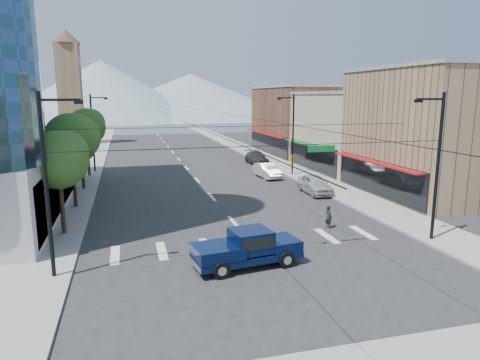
{
  "coord_description": "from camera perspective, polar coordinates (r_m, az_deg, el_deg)",
  "views": [
    {
      "loc": [
        -7.06,
        -22.24,
        8.76
      ],
      "look_at": [
        0.49,
        6.11,
        3.0
      ],
      "focal_mm": 32.0,
      "sensor_mm": 36.0,
      "label": 1
    }
  ],
  "objects": [
    {
      "name": "ground",
      "position": [
        24.93,
        2.56,
        -9.48
      ],
      "size": [
        160.0,
        160.0,
        0.0
      ],
      "primitive_type": "plane",
      "color": "#28282B",
      "rests_on": "ground"
    },
    {
      "name": "sidewalk_left",
      "position": [
        63.04,
        -19.28,
        2.56
      ],
      "size": [
        4.0,
        120.0,
        0.15
      ],
      "primitive_type": "cube",
      "color": "gray",
      "rests_on": "ground"
    },
    {
      "name": "sidewalk_right",
      "position": [
        65.67,
        2.09,
        3.5
      ],
      "size": [
        4.0,
        120.0,
        0.15
      ],
      "primitive_type": "cube",
      "color": "gray",
      "rests_on": "ground"
    },
    {
      "name": "shop_near",
      "position": [
        42.22,
        25.14,
        5.63
      ],
      "size": [
        12.0,
        14.0,
        11.0
      ],
      "primitive_type": "cube",
      "color": "#8C6B4C",
      "rests_on": "ground"
    },
    {
      "name": "shop_mid",
      "position": [
        53.75,
        15.46,
        6.16
      ],
      "size": [
        12.0,
        14.0,
        9.0
      ],
      "primitive_type": "cube",
      "color": "tan",
      "rests_on": "ground"
    },
    {
      "name": "shop_far",
      "position": [
        67.98,
        8.65,
        7.81
      ],
      "size": [
        12.0,
        18.0,
        10.0
      ],
      "primitive_type": "cube",
      "color": "brown",
      "rests_on": "ground"
    },
    {
      "name": "clock_tower",
      "position": [
        84.79,
        -21.77,
        11.6
      ],
      "size": [
        4.8,
        4.8,
        20.4
      ],
      "color": "#8C6B4C",
      "rests_on": "ground"
    },
    {
      "name": "mountain_left",
      "position": [
        172.44,
        -17.92,
        11.32
      ],
      "size": [
        80.0,
        80.0,
        22.0
      ],
      "primitive_type": "cone",
      "color": "gray",
      "rests_on": "ground"
    },
    {
      "name": "mountain_right",
      "position": [
        184.24,
        -6.6,
        11.1
      ],
      "size": [
        90.0,
        90.0,
        18.0
      ],
      "primitive_type": "cone",
      "color": "gray",
      "rests_on": "ground"
    },
    {
      "name": "tree_near",
      "position": [
        28.87,
        -22.79,
        2.74
      ],
      "size": [
        3.65,
        3.64,
        6.71
      ],
      "color": "black",
      "rests_on": "ground"
    },
    {
      "name": "tree_midnear",
      "position": [
        35.71,
        -21.4,
        5.26
      ],
      "size": [
        4.09,
        4.09,
        7.52
      ],
      "color": "black",
      "rests_on": "ground"
    },
    {
      "name": "tree_midfar",
      "position": [
        42.7,
        -20.34,
        5.35
      ],
      "size": [
        3.65,
        3.64,
        6.71
      ],
      "color": "black",
      "rests_on": "ground"
    },
    {
      "name": "tree_far",
      "position": [
        49.61,
        -19.67,
        6.8
      ],
      "size": [
        4.09,
        4.09,
        7.52
      ],
      "color": "black",
      "rests_on": "ground"
    },
    {
      "name": "signal_rig",
      "position": [
        22.82,
        3.87,
        0.69
      ],
      "size": [
        21.8,
        0.2,
        9.0
      ],
      "color": "black",
      "rests_on": "ground"
    },
    {
      "name": "lamp_pole_nw",
      "position": [
        52.51,
        -18.94,
        6.34
      ],
      "size": [
        2.0,
        0.25,
        9.0
      ],
      "color": "black",
      "rests_on": "ground"
    },
    {
      "name": "lamp_pole_ne",
      "position": [
        47.82,
        6.94,
        6.44
      ],
      "size": [
        2.0,
        0.25,
        9.0
      ],
      "color": "black",
      "rests_on": "ground"
    },
    {
      "name": "pickup_truck",
      "position": [
        22.53,
        0.89,
        -9.0
      ],
      "size": [
        5.99,
        2.86,
        1.95
      ],
      "rotation": [
        0.0,
        0.0,
        0.14
      ],
      "color": "#071438",
      "rests_on": "ground"
    },
    {
      "name": "pedestrian",
      "position": [
        29.51,
        11.73,
        -4.8
      ],
      "size": [
        0.5,
        0.64,
        1.58
      ],
      "primitive_type": "imported",
      "rotation": [
        0.0,
        0.0,
        1.8
      ],
      "color": "black",
      "rests_on": "ground"
    },
    {
      "name": "parked_car_near",
      "position": [
        39.64,
        9.95,
        -0.57
      ],
      "size": [
        2.15,
        5.07,
        1.71
      ],
      "primitive_type": "imported",
      "rotation": [
        0.0,
        0.0,
        -0.03
      ],
      "color": "silver",
      "rests_on": "ground"
    },
    {
      "name": "parked_car_mid",
      "position": [
        46.77,
        3.58,
        1.26
      ],
      "size": [
        2.1,
        4.89,
        1.56
      ],
      "primitive_type": "imported",
      "rotation": [
        0.0,
        0.0,
        0.09
      ],
      "color": "beige",
      "rests_on": "ground"
    },
    {
      "name": "parked_car_far",
      "position": [
        56.29,
        2.24,
        2.97
      ],
      "size": [
        2.43,
        5.6,
        1.6
      ],
      "primitive_type": "imported",
      "rotation": [
        0.0,
        0.0,
        -0.03
      ],
      "color": "#303032",
      "rests_on": "ground"
    }
  ]
}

